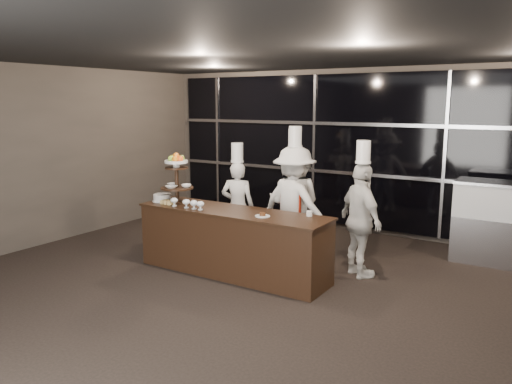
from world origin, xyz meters
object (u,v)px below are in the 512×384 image
Objects in this scene: layer_cake at (162,198)px; chef_d at (361,219)px; buffet_counter at (232,242)px; chef_c at (294,204)px; display_stand at (177,175)px; chef_a at (238,204)px; chef_b at (294,203)px; display_case at (504,219)px.

layer_cake is 0.16× the size of chef_d.
chef_c is (0.43, 1.01, 0.42)m from buffet_counter.
buffet_counter is at bearing 0.01° from display_stand.
buffet_counter is 9.47× the size of layer_cake.
buffet_counter is 1.18m from chef_c.
buffet_counter is at bearing -113.03° from chef_c.
chef_a is at bearing 177.61° from chef_d.
chef_b reaches higher than chef_d.
display_stand is at bearing -139.63° from chef_b.
buffet_counter is at bearing -141.37° from display_case.
chef_c reaches higher than layer_cake.
layer_cake is 0.17× the size of chef_a.
chef_d is at bearing 29.44° from buffet_counter.
chef_c reaches higher than chef_d.
chef_b is (1.35, 1.15, -0.48)m from display_stand.
chef_c is (0.08, -0.13, 0.02)m from chef_b.
chef_a is at bearing -157.29° from display_case.
chef_b is (0.92, 0.19, 0.09)m from chef_a.
layer_cake is 2.00m from chef_c.
chef_c is at bearing 32.25° from layer_cake.
display_stand is 2.74m from chef_d.
layer_cake is 1.24m from chef_a.
chef_b reaches higher than display_stand.
display_case is at bearing 31.24° from display_stand.
display_stand is at bearing -161.10° from chef_d.
display_stand reaches higher than display_case.
buffet_counter is 3.81× the size of display_stand.
chef_c is 1.08× the size of chef_d.
chef_b is (1.61, 1.20, -0.11)m from layer_cake.
chef_c reaches higher than buffet_counter.
display_case is (4.41, 2.57, -0.29)m from layer_cake.
display_case is at bearing 28.92° from chef_c.
chef_d is at bearing -13.07° from chef_b.
chef_d is at bearing 18.90° from display_stand.
chef_a reaches higher than buffet_counter.
chef_c reaches higher than chef_a.
display_case is 2.30m from chef_d.
buffet_counter is 2.02× the size of display_case.
display_stand is 0.39× the size of chef_d.
chef_b is at bearing 36.71° from layer_cake.
display_case reaches higher than layer_cake.
display_case is at bearing 26.06° from chef_b.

